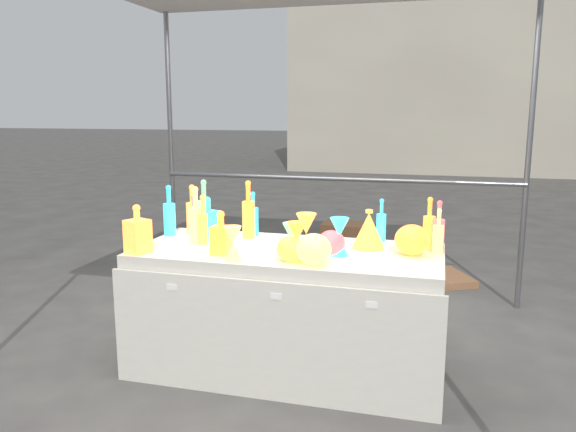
% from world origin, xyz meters
% --- Properties ---
extents(ground, '(80.00, 80.00, 0.00)m').
position_xyz_m(ground, '(0.00, 0.00, 0.00)').
color(ground, '#615E59').
rests_on(ground, ground).
extents(display_table, '(1.84, 0.83, 0.75)m').
position_xyz_m(display_table, '(0.00, -0.01, 0.37)').
color(display_table, silver).
rests_on(display_table, ground).
extents(background_building, '(14.00, 6.00, 6.00)m').
position_xyz_m(background_building, '(4.00, 14.00, 3.00)').
color(background_building, beige).
rests_on(background_building, ground).
extents(cardboard_box_closed, '(0.52, 0.39, 0.36)m').
position_xyz_m(cardboard_box_closed, '(-0.09, 2.77, 0.18)').
color(cardboard_box_closed, '#996845').
rests_on(cardboard_box_closed, ground).
extents(cardboard_box_flat, '(0.92, 0.82, 0.07)m').
position_xyz_m(cardboard_box_flat, '(0.78, 2.01, 0.03)').
color(cardboard_box_flat, '#996845').
rests_on(cardboard_box_flat, ground).
extents(bottle_0, '(0.09, 0.09, 0.33)m').
position_xyz_m(bottle_0, '(-0.73, 0.26, 0.91)').
color(bottle_0, '#C4123A').
rests_on(bottle_0, display_table).
extents(bottle_1, '(0.09, 0.09, 0.33)m').
position_xyz_m(bottle_1, '(-0.85, 0.16, 0.92)').
color(bottle_1, '#1D8718').
rests_on(bottle_1, display_table).
extents(bottle_2, '(0.08, 0.08, 0.37)m').
position_xyz_m(bottle_2, '(-0.33, 0.23, 0.94)').
color(bottle_2, yellow).
rests_on(bottle_2, display_table).
extents(bottle_3, '(0.09, 0.09, 0.27)m').
position_xyz_m(bottle_3, '(-0.68, 0.17, 0.88)').
color(bottle_3, '#221DA9').
rests_on(bottle_3, display_table).
extents(bottle_4, '(0.11, 0.11, 0.35)m').
position_xyz_m(bottle_4, '(-0.59, 0.01, 0.93)').
color(bottle_4, '#148277').
rests_on(bottle_4, display_table).
extents(bottle_5, '(0.11, 0.11, 0.38)m').
position_xyz_m(bottle_5, '(-0.61, 0.17, 0.94)').
color(bottle_5, '#A72185').
rests_on(bottle_5, display_table).
extents(bottle_6, '(0.08, 0.08, 0.31)m').
position_xyz_m(bottle_6, '(-0.54, -0.00, 0.90)').
color(bottle_6, '#C4123A').
rests_on(bottle_6, display_table).
extents(bottle_7, '(0.08, 0.08, 0.29)m').
position_xyz_m(bottle_7, '(-0.32, 0.30, 0.90)').
color(bottle_7, '#1D8718').
rests_on(bottle_7, display_table).
extents(decanter_0, '(0.15, 0.15, 0.28)m').
position_xyz_m(decanter_0, '(-0.81, -0.31, 0.89)').
color(decanter_0, '#C4123A').
rests_on(decanter_0, display_table).
extents(decanter_1, '(0.11, 0.11, 0.25)m').
position_xyz_m(decanter_1, '(-0.34, -0.22, 0.88)').
color(decanter_1, yellow).
rests_on(decanter_1, display_table).
extents(decanter_2, '(0.16, 0.16, 0.29)m').
position_xyz_m(decanter_2, '(-0.53, 0.05, 0.89)').
color(decanter_2, '#1D8718').
rests_on(decanter_2, display_table).
extents(hourglass_0, '(0.11, 0.11, 0.22)m').
position_xyz_m(hourglass_0, '(0.11, -0.24, 0.86)').
color(hourglass_0, yellow).
rests_on(hourglass_0, display_table).
extents(hourglass_2, '(0.10, 0.10, 0.19)m').
position_xyz_m(hourglass_2, '(-0.22, -0.34, 0.85)').
color(hourglass_2, '#148277').
rests_on(hourglass_2, display_table).
extents(hourglass_3, '(0.09, 0.09, 0.19)m').
position_xyz_m(hourglass_3, '(0.05, -0.13, 0.84)').
color(hourglass_3, '#A72185').
rests_on(hourglass_3, display_table).
extents(hourglass_4, '(0.12, 0.12, 0.24)m').
position_xyz_m(hourglass_4, '(0.13, -0.08, 0.87)').
color(hourglass_4, '#C4123A').
rests_on(hourglass_4, display_table).
extents(hourglass_5, '(0.14, 0.14, 0.22)m').
position_xyz_m(hourglass_5, '(0.32, -0.07, 0.86)').
color(hourglass_5, '#1D8718').
rests_on(hourglass_5, display_table).
extents(globe_0, '(0.18, 0.18, 0.12)m').
position_xyz_m(globe_0, '(0.08, -0.26, 0.81)').
color(globe_0, '#C4123A').
rests_on(globe_0, display_table).
extents(globe_1, '(0.24, 0.24, 0.15)m').
position_xyz_m(globe_1, '(0.22, -0.30, 0.83)').
color(globe_1, '#148277').
rests_on(globe_1, display_table).
extents(globe_2, '(0.21, 0.21, 0.16)m').
position_xyz_m(globe_2, '(0.72, 0.05, 0.83)').
color(globe_2, yellow).
rests_on(globe_2, display_table).
extents(globe_3, '(0.21, 0.21, 0.13)m').
position_xyz_m(globe_3, '(0.27, -0.07, 0.81)').
color(globe_3, '#221DA9').
rests_on(globe_3, display_table).
extents(lampshade_1, '(0.26, 0.26, 0.23)m').
position_xyz_m(lampshade_1, '(0.46, 0.15, 0.87)').
color(lampshade_1, '#FFFD35').
rests_on(lampshade_1, display_table).
extents(bottle_8, '(0.08, 0.08, 0.27)m').
position_xyz_m(bottle_8, '(0.51, 0.36, 0.89)').
color(bottle_8, '#1D8718').
rests_on(bottle_8, display_table).
extents(bottle_9, '(0.09, 0.09, 0.31)m').
position_xyz_m(bottle_9, '(0.80, 0.20, 0.91)').
color(bottle_9, yellow).
rests_on(bottle_9, display_table).
extents(bottle_10, '(0.08, 0.08, 0.31)m').
position_xyz_m(bottle_10, '(0.86, 0.15, 0.90)').
color(bottle_10, '#221DA9').
rests_on(bottle_10, display_table).
extents(bottle_11, '(0.06, 0.06, 0.26)m').
position_xyz_m(bottle_11, '(0.86, 0.12, 0.88)').
color(bottle_11, '#148277').
rests_on(bottle_11, display_table).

